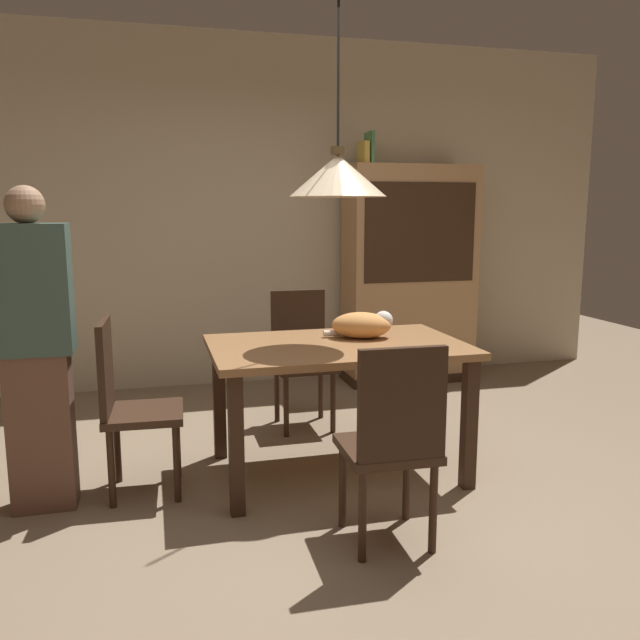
% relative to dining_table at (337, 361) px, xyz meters
% --- Properties ---
extents(ground, '(10.00, 10.00, 0.00)m').
position_rel_dining_table_xyz_m(ground, '(-0.08, -0.50, -0.65)').
color(ground, '#847056').
extents(back_wall, '(6.40, 0.10, 2.90)m').
position_rel_dining_table_xyz_m(back_wall, '(-0.08, 2.15, 0.80)').
color(back_wall, beige).
rests_on(back_wall, ground).
extents(dining_table, '(1.40, 0.90, 0.75)m').
position_rel_dining_table_xyz_m(dining_table, '(0.00, 0.00, 0.00)').
color(dining_table, olive).
rests_on(dining_table, ground).
extents(chair_far_back, '(0.40, 0.40, 0.93)m').
position_rel_dining_table_xyz_m(chair_far_back, '(-0.00, 0.88, -0.14)').
color(chair_far_back, '#382316').
rests_on(chair_far_back, ground).
extents(chair_left_side, '(0.42, 0.42, 0.93)m').
position_rel_dining_table_xyz_m(chair_left_side, '(-1.13, 0.00, -0.14)').
color(chair_left_side, '#382316').
rests_on(chair_left_side, ground).
extents(chair_near_front, '(0.41, 0.41, 0.93)m').
position_rel_dining_table_xyz_m(chair_near_front, '(-0.00, -0.88, -0.14)').
color(chair_near_front, '#382316').
rests_on(chair_near_front, ground).
extents(cat_sleeping, '(0.41, 0.32, 0.16)m').
position_rel_dining_table_xyz_m(cat_sleeping, '(0.19, 0.11, 0.18)').
color(cat_sleeping, '#E59951').
rests_on(cat_sleeping, dining_table).
extents(pendant_lamp, '(0.52, 0.52, 1.30)m').
position_rel_dining_table_xyz_m(pendant_lamp, '(0.00, 0.00, 1.01)').
color(pendant_lamp, beige).
extents(hutch_bookcase, '(1.12, 0.45, 1.85)m').
position_rel_dining_table_xyz_m(hutch_bookcase, '(1.18, 1.82, 0.24)').
color(hutch_bookcase, tan).
rests_on(hutch_bookcase, ground).
extents(book_yellow_short, '(0.04, 0.20, 0.18)m').
position_rel_dining_table_xyz_m(book_yellow_short, '(0.75, 1.82, 1.29)').
color(book_yellow_short, gold).
rests_on(book_yellow_short, hutch_bookcase).
extents(book_green_slim, '(0.03, 0.20, 0.26)m').
position_rel_dining_table_xyz_m(book_green_slim, '(0.80, 1.82, 1.33)').
color(book_green_slim, '#427A4C').
rests_on(book_green_slim, hutch_bookcase).
extents(person_standing, '(0.36, 0.22, 1.60)m').
position_rel_dining_table_xyz_m(person_standing, '(-1.54, -0.05, 0.15)').
color(person_standing, brown).
rests_on(person_standing, ground).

